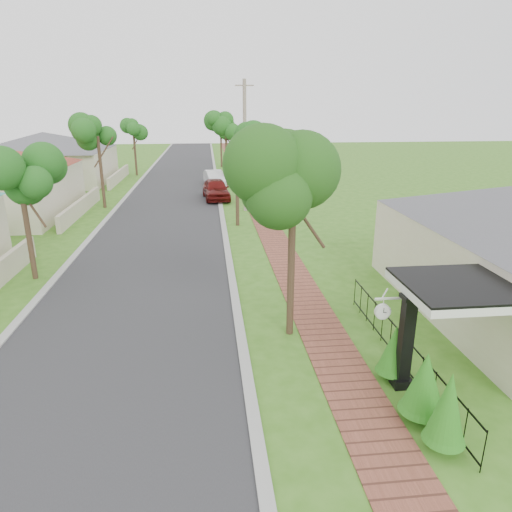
{
  "coord_description": "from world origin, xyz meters",
  "views": [
    {
      "loc": [
        -0.23,
        -10.65,
        6.84
      ],
      "look_at": [
        1.49,
        5.45,
        1.5
      ],
      "focal_mm": 32.0,
      "sensor_mm": 36.0,
      "label": 1
    }
  ],
  "objects_px": {
    "parked_car_red": "(216,189)",
    "station_clock": "(383,311)",
    "near_tree": "(293,177)",
    "porch_post": "(405,347)",
    "utility_pole": "(245,147)",
    "parked_car_white": "(214,178)"
  },
  "relations": [
    {
      "from": "utility_pole",
      "to": "station_clock",
      "type": "relative_size",
      "value": 12.4
    },
    {
      "from": "near_tree",
      "to": "utility_pole",
      "type": "relative_size",
      "value": 0.73
    },
    {
      "from": "parked_car_red",
      "to": "station_clock",
      "type": "relative_size",
      "value": 6.68
    },
    {
      "from": "parked_car_white",
      "to": "station_clock",
      "type": "bearing_deg",
      "value": -93.01
    },
    {
      "from": "porch_post",
      "to": "station_clock",
      "type": "xyz_separation_m",
      "value": [
        -0.49,
        0.4,
        0.83
      ]
    },
    {
      "from": "porch_post",
      "to": "near_tree",
      "type": "relative_size",
      "value": 0.41
    },
    {
      "from": "parked_car_red",
      "to": "near_tree",
      "type": "relative_size",
      "value": 0.74
    },
    {
      "from": "porch_post",
      "to": "near_tree",
      "type": "height_order",
      "value": "near_tree"
    },
    {
      "from": "station_clock",
      "to": "near_tree",
      "type": "bearing_deg",
      "value": 124.46
    },
    {
      "from": "porch_post",
      "to": "utility_pole",
      "type": "height_order",
      "value": "utility_pole"
    },
    {
      "from": "utility_pole",
      "to": "station_clock",
      "type": "xyz_separation_m",
      "value": [
        1.76,
        -20.6,
        -2.35
      ]
    },
    {
      "from": "porch_post",
      "to": "parked_car_white",
      "type": "bearing_deg",
      "value": 97.49
    },
    {
      "from": "parked_car_red",
      "to": "near_tree",
      "type": "xyz_separation_m",
      "value": [
        1.8,
        -22.08,
        4.14
      ]
    },
    {
      "from": "porch_post",
      "to": "parked_car_white",
      "type": "xyz_separation_m",
      "value": [
        -4.15,
        31.55,
        -0.45
      ]
    },
    {
      "from": "utility_pole",
      "to": "near_tree",
      "type": "bearing_deg",
      "value": -90.32
    },
    {
      "from": "porch_post",
      "to": "parked_car_red",
      "type": "distance_m",
      "value": 25.53
    },
    {
      "from": "porch_post",
      "to": "parked_car_red",
      "type": "xyz_separation_m",
      "value": [
        -4.15,
        25.18,
        -0.34
      ]
    },
    {
      "from": "porch_post",
      "to": "utility_pole",
      "type": "xyz_separation_m",
      "value": [
        -2.25,
        21.0,
        3.18
      ]
    },
    {
      "from": "parked_car_white",
      "to": "station_clock",
      "type": "relative_size",
      "value": 5.95
    },
    {
      "from": "porch_post",
      "to": "station_clock",
      "type": "distance_m",
      "value": 1.04
    },
    {
      "from": "porch_post",
      "to": "parked_car_red",
      "type": "bearing_deg",
      "value": 99.36
    },
    {
      "from": "porch_post",
      "to": "utility_pole",
      "type": "distance_m",
      "value": 21.36
    }
  ]
}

